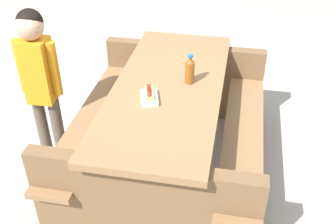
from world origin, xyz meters
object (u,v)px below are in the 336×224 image
object	(u,v)px
hotdog_tray	(149,96)
child_in_coat	(39,71)
picnic_table	(168,121)
soda_bottle	(190,70)

from	to	relation	value
hotdog_tray	child_in_coat	bearing A→B (deg)	-98.45
picnic_table	child_in_coat	world-z (taller)	child_in_coat
soda_bottle	hotdog_tray	xyz separation A→B (m)	(0.28, -0.23, -0.07)
hotdog_tray	child_in_coat	xyz separation A→B (m)	(-0.13, -0.84, 0.03)
picnic_table	hotdog_tray	world-z (taller)	hotdog_tray
hotdog_tray	child_in_coat	distance (m)	0.85
soda_bottle	child_in_coat	bearing A→B (deg)	-82.00
child_in_coat	picnic_table	bearing A→B (deg)	94.64
hotdog_tray	child_in_coat	size ratio (longest dim) A/B	0.16
picnic_table	child_in_coat	xyz separation A→B (m)	(0.08, -0.93, 0.37)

